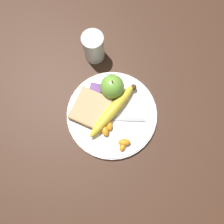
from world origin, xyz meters
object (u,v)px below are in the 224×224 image
juice_glass (94,48)px  banana (114,110)px  fork (111,118)px  jam_packet (95,91)px  bread_slice (91,108)px  plate (112,114)px  apple (112,87)px

juice_glass → banana: size_ratio=0.50×
juice_glass → fork: (0.20, 0.09, -0.03)m
fork → jam_packet: 0.09m
banana → bread_slice: size_ratio=1.55×
bread_slice → jam_packet: bearing=179.9°
banana → bread_slice: (0.01, -0.07, -0.01)m
plate → fork: fork is taller
plate → banana: banana is taller
juice_glass → apple: bearing=35.4°
apple → banana: (0.06, 0.02, -0.02)m
banana → jam_packet: (-0.05, -0.07, -0.01)m
bread_slice → jam_packet: same height
apple → fork: (0.09, 0.01, -0.03)m
fork → jam_packet: jam_packet is taller
banana → apple: bearing=-162.9°
plate → banana: 0.02m
juice_glass → bread_slice: (0.18, 0.03, -0.02)m
banana → jam_packet: bearing=-124.9°
plate → apple: 0.08m
juice_glass → apple: (0.11, 0.08, 0.00)m
banana → bread_slice: 0.07m
plate → fork: (0.02, -0.00, 0.01)m
plate → juice_glass: (-0.18, -0.09, 0.04)m
apple → jam_packet: (0.02, -0.05, -0.02)m
fork → plate: bearing=-100.0°
plate → jam_packet: size_ratio=6.18×
juice_glass → jam_packet: 0.13m
apple → jam_packet: apple is taller
apple → jam_packet: 0.06m
jam_packet → apple: bearing=107.5°
juice_glass → bread_slice: juice_glass is taller
bread_slice → jam_packet: (-0.05, 0.00, -0.00)m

